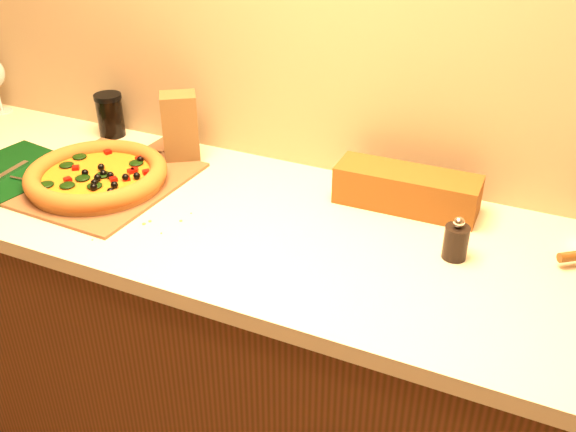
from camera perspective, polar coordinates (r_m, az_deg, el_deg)
The scene contains 8 objects.
cabinet at distance 1.85m, azimuth -0.97°, elevation -13.14°, with size 2.80×0.65×0.86m, color #462A0F.
countertop at distance 1.58m, azimuth -1.11°, elevation -1.23°, with size 2.84×0.68×0.04m, color beige.
pizza_peel at distance 1.83m, azimuth -15.74°, elevation 3.18°, with size 0.42×0.61×0.01m.
pizza at distance 1.79m, azimuth -16.64°, elevation 3.49°, with size 0.37×0.37×0.05m.
pepper_grinder at distance 1.46m, azimuth 14.70°, elevation -2.17°, with size 0.06×0.06×0.10m.
bread_bag at distance 1.64m, azimuth 10.49°, elevation 2.34°, with size 0.36×0.12×0.10m, color brown.
paper_bag at distance 1.87m, azimuth -9.56°, elevation 7.78°, with size 0.10×0.08×0.20m, color brown.
dark_jar at distance 2.09m, azimuth -15.53°, elevation 8.65°, with size 0.08×0.08×0.13m.
Camera 1 is at (0.59, 0.22, 1.71)m, focal length 40.00 mm.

